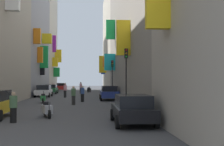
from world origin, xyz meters
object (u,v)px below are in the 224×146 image
(parked_car_black, at_px, (133,109))
(scooter_black, at_px, (89,90))
(scooter_silver, at_px, (47,109))
(pedestrian_far_away, at_px, (73,96))
(pedestrian_mid_street, at_px, (65,90))
(traffic_light_far_corner, at_px, (126,68))
(parked_car_green, at_px, (51,89))
(traffic_light_near_corner, at_px, (112,72))
(parked_car_white, at_px, (44,91))
(pedestrian_near_right, at_px, (81,88))
(parked_car_red, at_px, (61,87))
(pedestrian_near_left, at_px, (13,107))
(pedestrian_crossing, at_px, (82,94))
(scooter_orange, at_px, (104,92))
(parked_car_blue, at_px, (109,93))
(scooter_green, at_px, (43,98))

(parked_car_black, height_order, scooter_black, parked_car_black)
(scooter_silver, distance_m, pedestrian_far_away, 8.31)
(pedestrian_mid_street, height_order, traffic_light_far_corner, traffic_light_far_corner)
(parked_car_green, distance_m, traffic_light_near_corner, 14.31)
(parked_car_white, distance_m, pedestrian_near_right, 9.46)
(parked_car_red, relative_size, traffic_light_far_corner, 0.88)
(scooter_black, xyz_separation_m, pedestrian_near_left, (-3.89, -35.67, 0.30))
(pedestrian_crossing, xyz_separation_m, pedestrian_near_left, (-3.17, -13.88, -0.02))
(scooter_silver, distance_m, pedestrian_mid_street, 19.07)
(pedestrian_crossing, xyz_separation_m, pedestrian_far_away, (-0.70, -3.57, 0.02))
(pedestrian_crossing, bearing_deg, pedestrian_near_right, 91.93)
(parked_car_red, xyz_separation_m, traffic_light_near_corner, (8.06, -23.54, 2.21))
(pedestrian_far_away, height_order, traffic_light_near_corner, traffic_light_near_corner)
(parked_car_white, relative_size, scooter_orange, 2.12)
(parked_car_blue, relative_size, pedestrian_mid_street, 2.24)
(parked_car_white, xyz_separation_m, parked_car_black, (7.68, -23.72, -0.03))
(parked_car_blue, xyz_separation_m, scooter_green, (-6.33, -3.44, -0.32))
(scooter_orange, bearing_deg, pedestrian_crossing, -102.81)
(scooter_green, height_order, traffic_light_far_corner, traffic_light_far_corner)
(pedestrian_mid_street, bearing_deg, parked_car_blue, -45.47)
(pedestrian_near_right, bearing_deg, scooter_black, 74.20)
(parked_car_green, distance_m, scooter_green, 18.50)
(traffic_light_far_corner, bearing_deg, pedestrian_near_left, -131.30)
(pedestrian_near_right, bearing_deg, scooter_silver, -92.40)
(scooter_silver, bearing_deg, traffic_light_far_corner, 46.14)
(pedestrian_near_right, bearing_deg, parked_car_blue, -77.46)
(parked_car_black, distance_m, scooter_black, 36.73)
(scooter_silver, height_order, traffic_light_near_corner, traffic_light_near_corner)
(parked_car_white, bearing_deg, scooter_green, -81.91)
(scooter_silver, xyz_separation_m, pedestrian_mid_street, (-0.43, 19.06, 0.42))
(parked_car_black, relative_size, pedestrian_near_right, 2.31)
(parked_car_white, bearing_deg, traffic_light_near_corner, -19.21)
(parked_car_red, height_order, scooter_orange, parked_car_red)
(parked_car_green, bearing_deg, traffic_light_far_corner, -69.94)
(scooter_black, distance_m, pedestrian_crossing, 21.80)
(scooter_black, relative_size, pedestrian_near_right, 1.01)
(parked_car_white, distance_m, parked_car_black, 24.93)
(scooter_orange, relative_size, pedestrian_crossing, 1.23)
(scooter_orange, height_order, pedestrian_crossing, pedestrian_crossing)
(scooter_orange, distance_m, pedestrian_crossing, 12.16)
(pedestrian_mid_street, height_order, traffic_light_near_corner, traffic_light_near_corner)
(parked_car_blue, xyz_separation_m, pedestrian_mid_street, (-4.99, 5.07, 0.10))
(scooter_orange, xyz_separation_m, pedestrian_far_away, (-3.40, -15.43, 0.33))
(parked_car_blue, xyz_separation_m, traffic_light_near_corner, (0.63, 3.71, 2.22))
(scooter_green, bearing_deg, pedestrian_mid_street, 81.03)
(pedestrian_near_left, distance_m, traffic_light_far_corner, 10.31)
(scooter_silver, bearing_deg, parked_car_red, 93.99)
(pedestrian_mid_street, bearing_deg, scooter_silver, -88.70)
(pedestrian_near_right, distance_m, pedestrian_mid_street, 10.07)
(pedestrian_mid_street, bearing_deg, traffic_light_near_corner, -13.56)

